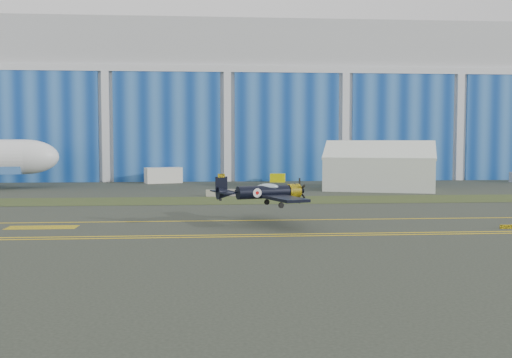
{
  "coord_description": "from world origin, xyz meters",
  "views": [
    {
      "loc": [
        -3.51,
        -61.07,
        7.59
      ],
      "look_at": [
        1.47,
        1.57,
        3.5
      ],
      "focal_mm": 42.0,
      "sensor_mm": 36.0,
      "label": 1
    }
  ],
  "objects": [
    {
      "name": "hold_short_ladder",
      "position": [
        -18.0,
        -8.1,
        0.01
      ],
      "size": [
        6.0,
        2.4,
        0.02
      ],
      "primitive_type": null,
      "color": "yellow",
      "rests_on": "ground"
    },
    {
      "name": "edge_line_near",
      "position": [
        0.0,
        -14.5,
        0.01
      ],
      "size": [
        80.0,
        0.2,
        0.02
      ],
      "primitive_type": "cube",
      "color": "yellow",
      "rests_on": "ground"
    },
    {
      "name": "guard_board_right",
      "position": [
        22.0,
        -12.0,
        0.17
      ],
      "size": [
        1.2,
        0.15,
        0.35
      ],
      "primitive_type": "cube",
      "color": "yellow",
      "rests_on": "ground"
    },
    {
      "name": "tent",
      "position": [
        22.71,
        28.95,
        3.79
      ],
      "size": [
        19.28,
        16.54,
        7.58
      ],
      "rotation": [
        0.0,
        0.0,
        -0.33
      ],
      "color": "silver",
      "rests_on": "ground"
    },
    {
      "name": "taxiway_centreline",
      "position": [
        0.0,
        -5.0,
        0.01
      ],
      "size": [
        200.0,
        0.2,
        0.02
      ],
      "primitive_type": "cube",
      "color": "yellow",
      "rests_on": "ground"
    },
    {
      "name": "shipping_container",
      "position": [
        -11.51,
        45.69,
        1.38
      ],
      "size": [
        6.83,
        4.54,
        2.75
      ],
      "primitive_type": "cube",
      "rotation": [
        0.0,
        0.0,
        0.35
      ],
      "color": "silver",
      "rests_on": "ground"
    },
    {
      "name": "barrier_a",
      "position": [
        -2.88,
        19.56,
        0.45
      ],
      "size": [
        2.01,
        0.64,
        0.9
      ],
      "primitive_type": "cube",
      "rotation": [
        0.0,
        0.0,
        -0.02
      ],
      "color": "#9C9C85",
      "rests_on": "ground"
    },
    {
      "name": "warbird",
      "position": [
        1.47,
        -7.43,
        2.9
      ],
      "size": [
        12.87,
        14.12,
        3.45
      ],
      "rotation": [
        0.0,
        0.0,
        0.33
      ],
      "color": "black",
      "rests_on": "ground"
    },
    {
      "name": "hangar",
      "position": [
        0.0,
        71.79,
        14.96
      ],
      "size": [
        220.0,
        45.7,
        30.0
      ],
      "color": "silver",
      "rests_on": "ground"
    },
    {
      "name": "ground",
      "position": [
        0.0,
        0.0,
        0.0
      ],
      "size": [
        260.0,
        260.0,
        0.0
      ],
      "primitive_type": "plane",
      "color": "#33382D",
      "rests_on": "ground"
    },
    {
      "name": "barrier_c",
      "position": [
        3.45,
        20.9,
        0.45
      ],
      "size": [
        2.07,
        0.92,
        0.9
      ],
      "primitive_type": "cube",
      "rotation": [
        0.0,
        0.0,
        0.16
      ],
      "color": "gray",
      "rests_on": "ground"
    },
    {
      "name": "barrier_b",
      "position": [
        0.0,
        20.22,
        0.45
      ],
      "size": [
        2.07,
        0.91,
        0.9
      ],
      "primitive_type": "cube",
      "rotation": [
        0.0,
        0.0,
        -0.16
      ],
      "color": "gray",
      "rests_on": "ground"
    },
    {
      "name": "grass_median",
      "position": [
        0.0,
        14.0,
        0.02
      ],
      "size": [
        260.0,
        10.0,
        0.02
      ],
      "primitive_type": "cube",
      "color": "#475128",
      "rests_on": "ground"
    },
    {
      "name": "tug",
      "position": [
        8.95,
        46.27,
        0.77
      ],
      "size": [
        2.92,
        2.17,
        1.54
      ],
      "primitive_type": "cube",
      "rotation": [
        0.0,
        0.0,
        -0.21
      ],
      "color": "#DBDC05",
      "rests_on": "ground"
    },
    {
      "name": "edge_line_far",
      "position": [
        0.0,
        -13.5,
        0.01
      ],
      "size": [
        80.0,
        0.2,
        0.02
      ],
      "primitive_type": "cube",
      "color": "yellow",
      "rests_on": "ground"
    }
  ]
}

